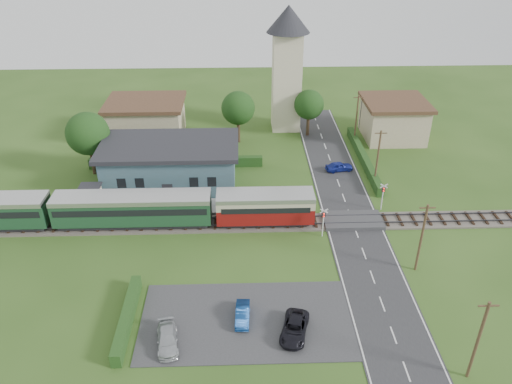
{
  "coord_description": "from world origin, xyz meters",
  "views": [
    {
      "loc": [
        -1.66,
        -41.7,
        29.25
      ],
      "look_at": [
        -0.17,
        4.0,
        2.74
      ],
      "focal_mm": 35.0,
      "sensor_mm": 36.0,
      "label": 1
    }
  ],
  "objects_px": {
    "church_tower": "(287,60)",
    "car_park_blue": "(243,314)",
    "house_west": "(147,119)",
    "crossing_signal_far": "(383,193)",
    "car_park_dark": "(294,328)",
    "pedestrian_near": "(237,198)",
    "equipment_hut": "(91,197)",
    "car_on_road": "(339,166)",
    "pedestrian_far": "(110,199)",
    "station_building": "(171,164)",
    "car_park_silver": "(167,339)",
    "crossing_signal_near": "(323,218)",
    "house_east": "(393,119)",
    "train": "(101,209)"
  },
  "relations": [
    {
      "from": "crossing_signal_far",
      "to": "pedestrian_far",
      "type": "relative_size",
      "value": 1.72
    },
    {
      "from": "car_park_blue",
      "to": "pedestrian_near",
      "type": "xyz_separation_m",
      "value": [
        -0.47,
        17.1,
        0.66
      ]
    },
    {
      "from": "house_east",
      "to": "car_park_silver",
      "type": "height_order",
      "value": "house_east"
    },
    {
      "from": "station_building",
      "to": "car_park_dark",
      "type": "height_order",
      "value": "station_building"
    },
    {
      "from": "station_building",
      "to": "train",
      "type": "xyz_separation_m",
      "value": [
        -6.06,
        -8.99,
        -0.52
      ]
    },
    {
      "from": "car_park_dark",
      "to": "pedestrian_near",
      "type": "xyz_separation_m",
      "value": [
        -4.5,
        18.82,
        0.62
      ]
    },
    {
      "from": "car_park_blue",
      "to": "crossing_signal_far",
      "type": "bearing_deg",
      "value": 49.23
    },
    {
      "from": "car_park_dark",
      "to": "crossing_signal_far",
      "type": "bearing_deg",
      "value": 72.64
    },
    {
      "from": "equipment_hut",
      "to": "train",
      "type": "bearing_deg",
      "value": -58.84
    },
    {
      "from": "car_on_road",
      "to": "pedestrian_near",
      "type": "distance_m",
      "value": 15.43
    },
    {
      "from": "crossing_signal_far",
      "to": "car_park_silver",
      "type": "bearing_deg",
      "value": -138.32
    },
    {
      "from": "equipment_hut",
      "to": "car_on_road",
      "type": "relative_size",
      "value": 0.75
    },
    {
      "from": "car_park_blue",
      "to": "car_park_silver",
      "type": "bearing_deg",
      "value": -153.82
    },
    {
      "from": "car_park_silver",
      "to": "pedestrian_near",
      "type": "relative_size",
      "value": 2.33
    },
    {
      "from": "train",
      "to": "car_park_silver",
      "type": "height_order",
      "value": "train"
    },
    {
      "from": "car_park_blue",
      "to": "train",
      "type": "bearing_deg",
      "value": 138.39
    },
    {
      "from": "train",
      "to": "car_on_road",
      "type": "xyz_separation_m",
      "value": [
        26.68,
        11.71,
        -1.55
      ]
    },
    {
      "from": "house_east",
      "to": "pedestrian_near",
      "type": "bearing_deg",
      "value": -139.81
    },
    {
      "from": "crossing_signal_far",
      "to": "pedestrian_near",
      "type": "bearing_deg",
      "value": 177.05
    },
    {
      "from": "house_east",
      "to": "car_park_blue",
      "type": "relative_size",
      "value": 2.77
    },
    {
      "from": "pedestrian_far",
      "to": "car_on_road",
      "type": "bearing_deg",
      "value": -88.15
    },
    {
      "from": "crossing_signal_near",
      "to": "equipment_hut",
      "type": "bearing_deg",
      "value": 167.06
    },
    {
      "from": "train",
      "to": "pedestrian_far",
      "type": "distance_m",
      "value": 3.35
    },
    {
      "from": "church_tower",
      "to": "car_park_blue",
      "type": "xyz_separation_m",
      "value": [
        -6.78,
        -39.89,
        -9.62
      ]
    },
    {
      "from": "car_on_road",
      "to": "car_park_dark",
      "type": "xyz_separation_m",
      "value": [
        -8.36,
        -27.32,
        0.02
      ]
    },
    {
      "from": "house_west",
      "to": "house_east",
      "type": "relative_size",
      "value": 1.23
    },
    {
      "from": "car_on_road",
      "to": "pedestrian_far",
      "type": "distance_m",
      "value": 27.95
    },
    {
      "from": "house_east",
      "to": "pedestrian_near",
      "type": "distance_m",
      "value": 29.16
    },
    {
      "from": "crossing_signal_near",
      "to": "train",
      "type": "bearing_deg",
      "value": 173.88
    },
    {
      "from": "house_east",
      "to": "car_on_road",
      "type": "relative_size",
      "value": 2.58
    },
    {
      "from": "church_tower",
      "to": "crossing_signal_near",
      "type": "relative_size",
      "value": 5.37
    },
    {
      "from": "station_building",
      "to": "car_park_dark",
      "type": "bearing_deg",
      "value": -63.53
    },
    {
      "from": "pedestrian_near",
      "to": "pedestrian_far",
      "type": "bearing_deg",
      "value": 2.96
    },
    {
      "from": "house_west",
      "to": "car_park_silver",
      "type": "bearing_deg",
      "value": -79.22
    },
    {
      "from": "house_west",
      "to": "car_park_silver",
      "type": "distance_m",
      "value": 40.16
    },
    {
      "from": "crossing_signal_far",
      "to": "car_on_road",
      "type": "bearing_deg",
      "value": 107.78
    },
    {
      "from": "crossing_signal_near",
      "to": "crossing_signal_far",
      "type": "bearing_deg",
      "value": 33.69
    },
    {
      "from": "house_east",
      "to": "car_park_blue",
      "type": "distance_m",
      "value": 42.04
    },
    {
      "from": "church_tower",
      "to": "house_west",
      "type": "distance_m",
      "value": 21.55
    },
    {
      "from": "equipment_hut",
      "to": "church_tower",
      "type": "xyz_separation_m",
      "value": [
        23.0,
        22.8,
        8.48
      ]
    },
    {
      "from": "crossing_signal_far",
      "to": "car_park_silver",
      "type": "distance_m",
      "value": 28.29
    },
    {
      "from": "crossing_signal_far",
      "to": "car_park_dark",
      "type": "distance_m",
      "value": 21.33
    },
    {
      "from": "church_tower",
      "to": "car_park_blue",
      "type": "bearing_deg",
      "value": -99.64
    },
    {
      "from": "house_west",
      "to": "car_on_road",
      "type": "distance_m",
      "value": 28.07
    },
    {
      "from": "church_tower",
      "to": "car_park_dark",
      "type": "xyz_separation_m",
      "value": [
        -2.75,
        -41.61,
        -9.58
      ]
    },
    {
      "from": "train",
      "to": "church_tower",
      "type": "bearing_deg",
      "value": 50.99
    },
    {
      "from": "crossing_signal_near",
      "to": "house_east",
      "type": "bearing_deg",
      "value": 60.87
    },
    {
      "from": "station_building",
      "to": "church_tower",
      "type": "relative_size",
      "value": 0.91
    },
    {
      "from": "station_building",
      "to": "pedestrian_far",
      "type": "xyz_separation_m",
      "value": [
        -6.02,
        -5.74,
        -1.29
      ]
    },
    {
      "from": "station_building",
      "to": "house_east",
      "type": "relative_size",
      "value": 1.82
    }
  ]
}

